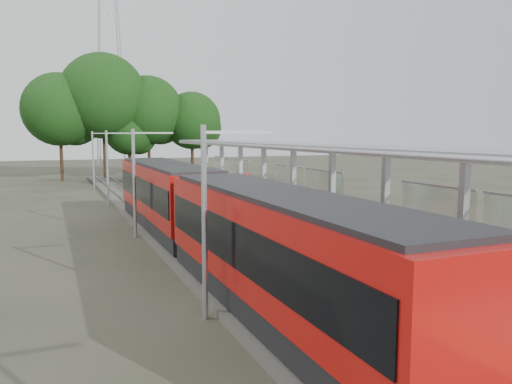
% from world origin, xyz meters
% --- Properties ---
extents(trackbed, '(3.00, 70.00, 0.24)m').
position_xyz_m(trackbed, '(-4.50, 20.00, 0.12)').
color(trackbed, '#59544C').
rests_on(trackbed, ground).
extents(platform, '(6.00, 50.00, 1.00)m').
position_xyz_m(platform, '(0.00, 20.00, 0.50)').
color(platform, gray).
rests_on(platform, ground).
extents(tactile_strip, '(0.60, 50.00, 0.02)m').
position_xyz_m(tactile_strip, '(-2.55, 20.00, 1.01)').
color(tactile_strip, gold).
rests_on(tactile_strip, platform).
extents(end_fence, '(6.00, 0.10, 1.20)m').
position_xyz_m(end_fence, '(0.00, 44.95, 1.60)').
color(end_fence, '#9EA0A5').
rests_on(end_fence, platform).
extents(train, '(2.74, 27.60, 3.62)m').
position_xyz_m(train, '(-4.50, 12.86, 2.05)').
color(train, black).
rests_on(train, ground).
extents(canopy, '(3.27, 38.00, 3.66)m').
position_xyz_m(canopy, '(1.61, 16.19, 4.20)').
color(canopy, '#9EA0A5').
rests_on(canopy, platform).
extents(pylon, '(8.00, 4.00, 38.00)m').
position_xyz_m(pylon, '(-1.00, 73.00, 19.00)').
color(pylon, '#9EA0A5').
rests_on(pylon, ground).
extents(tree_cluster, '(22.01, 9.44, 14.04)m').
position_xyz_m(tree_cluster, '(-2.59, 52.30, 8.02)').
color(tree_cluster, '#382316').
rests_on(tree_cluster, ground).
extents(catenary_masts, '(2.08, 48.16, 5.40)m').
position_xyz_m(catenary_masts, '(-6.22, 19.00, 2.91)').
color(catenary_masts, '#9EA0A5').
rests_on(catenary_masts, ground).
extents(bench_mid, '(0.75, 1.66, 1.09)m').
position_xyz_m(bench_mid, '(1.62, 10.85, 1.58)').
color(bench_mid, '#101153').
rests_on(bench_mid, platform).
extents(bench_far, '(0.82, 1.72, 1.13)m').
position_xyz_m(bench_far, '(2.54, 31.67, 1.59)').
color(bench_far, '#101153').
rests_on(bench_far, platform).
extents(info_pillar_near, '(0.36, 0.36, 1.59)m').
position_xyz_m(info_pillar_near, '(0.49, 3.78, 1.69)').
color(info_pillar_near, beige).
rests_on(info_pillar_near, platform).
extents(info_pillar_far, '(0.36, 0.36, 1.58)m').
position_xyz_m(info_pillar_far, '(1.87, 24.61, 1.69)').
color(info_pillar_far, beige).
rests_on(info_pillar_far, platform).
extents(litter_bin, '(0.50, 0.50, 0.85)m').
position_xyz_m(litter_bin, '(0.77, 7.64, 1.43)').
color(litter_bin, '#9EA0A5').
rests_on(litter_bin, platform).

